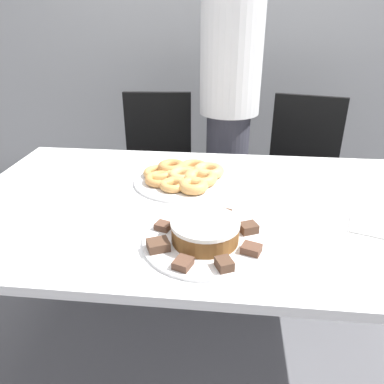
# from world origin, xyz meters

# --- Properties ---
(ground_plane) EXTENTS (12.00, 12.00, 0.00)m
(ground_plane) POSITION_xyz_m (0.00, 0.00, 0.00)
(ground_plane) COLOR slate
(wall_back) EXTENTS (8.00, 0.05, 2.60)m
(wall_back) POSITION_xyz_m (0.00, 1.60, 1.30)
(wall_back) COLOR #A8AAAD
(wall_back) RESTS_ON ground_plane
(table) EXTENTS (1.72, 1.01, 0.73)m
(table) POSITION_xyz_m (0.00, 0.00, 0.65)
(table) COLOR white
(table) RESTS_ON ground_plane
(person_standing) EXTENTS (0.31, 0.31, 1.74)m
(person_standing) POSITION_xyz_m (0.07, 0.78, 0.93)
(person_standing) COLOR #383842
(person_standing) RESTS_ON ground_plane
(office_chair_left) EXTENTS (0.48, 0.48, 0.92)m
(office_chair_left) POSITION_xyz_m (-0.34, 0.83, 0.44)
(office_chair_left) COLOR black
(office_chair_left) RESTS_ON ground_plane
(office_chair_right) EXTENTS (0.53, 0.53, 0.92)m
(office_chair_right) POSITION_xyz_m (0.49, 0.83, 0.44)
(office_chair_right) COLOR black
(office_chair_right) RESTS_ON ground_plane
(plate_cake) EXTENTS (0.36, 0.36, 0.01)m
(plate_cake) POSITION_xyz_m (0.02, -0.26, 0.73)
(plate_cake) COLOR white
(plate_cake) RESTS_ON table
(plate_donuts) EXTENTS (0.38, 0.38, 0.01)m
(plate_donuts) POSITION_xyz_m (-0.10, 0.16, 0.73)
(plate_donuts) COLOR white
(plate_donuts) RESTS_ON table
(frosted_cake) EXTENTS (0.20, 0.20, 0.06)m
(frosted_cake) POSITION_xyz_m (0.02, -0.26, 0.77)
(frosted_cake) COLOR brown
(frosted_cake) RESTS_ON plate_cake
(lamington_0) EXTENTS (0.05, 0.06, 0.03)m
(lamington_0) POSITION_xyz_m (0.08, -0.39, 0.75)
(lamington_0) COLOR #513828
(lamington_0) RESTS_ON plate_cake
(lamington_1) EXTENTS (0.06, 0.06, 0.02)m
(lamington_1) POSITION_xyz_m (0.15, -0.31, 0.75)
(lamington_1) COLOR brown
(lamington_1) RESTS_ON plate_cake
(lamington_2) EXTENTS (0.06, 0.06, 0.03)m
(lamington_2) POSITION_xyz_m (0.15, -0.20, 0.75)
(lamington_2) COLOR #513828
(lamington_2) RESTS_ON plate_cake
(lamington_3) EXTENTS (0.06, 0.06, 0.03)m
(lamington_3) POSITION_xyz_m (0.07, -0.13, 0.75)
(lamington_3) COLOR #513828
(lamington_3) RESTS_ON plate_cake
(lamington_4) EXTENTS (0.05, 0.06, 0.02)m
(lamington_4) POSITION_xyz_m (-0.04, -0.13, 0.75)
(lamington_4) COLOR brown
(lamington_4) RESTS_ON plate_cake
(lamington_5) EXTENTS (0.06, 0.05, 0.02)m
(lamington_5) POSITION_xyz_m (-0.11, -0.21, 0.75)
(lamington_5) COLOR brown
(lamington_5) RESTS_ON plate_cake
(lamington_6) EXTENTS (0.08, 0.07, 0.03)m
(lamington_6) POSITION_xyz_m (-0.10, -0.32, 0.75)
(lamington_6) COLOR #513828
(lamington_6) RESTS_ON plate_cake
(lamington_7) EXTENTS (0.06, 0.06, 0.02)m
(lamington_7) POSITION_xyz_m (-0.03, -0.39, 0.75)
(lamington_7) COLOR brown
(lamington_7) RESTS_ON plate_cake
(donut_0) EXTENTS (0.11, 0.11, 0.04)m
(donut_0) POSITION_xyz_m (-0.10, 0.16, 0.76)
(donut_0) COLOR #E5AD66
(donut_0) RESTS_ON plate_donuts
(donut_1) EXTENTS (0.10, 0.10, 0.03)m
(donut_1) POSITION_xyz_m (-0.12, 0.08, 0.75)
(donut_1) COLOR tan
(donut_1) RESTS_ON plate_donuts
(donut_2) EXTENTS (0.11, 0.11, 0.04)m
(donut_2) POSITION_xyz_m (-0.05, 0.07, 0.76)
(donut_2) COLOR tan
(donut_2) RESTS_ON plate_donuts
(donut_3) EXTENTS (0.13, 0.13, 0.04)m
(donut_3) POSITION_xyz_m (-0.03, 0.14, 0.76)
(donut_3) COLOR tan
(donut_3) RESTS_ON plate_donuts
(donut_4) EXTENTS (0.13, 0.13, 0.04)m
(donut_4) POSITION_xyz_m (-0.00, 0.21, 0.76)
(donut_4) COLOR #E5AD66
(donut_4) RESTS_ON plate_donuts
(donut_5) EXTENTS (0.12, 0.12, 0.03)m
(donut_5) POSITION_xyz_m (-0.06, 0.26, 0.76)
(donut_5) COLOR tan
(donut_5) RESTS_ON plate_donuts
(donut_6) EXTENTS (0.12, 0.12, 0.04)m
(donut_6) POSITION_xyz_m (-0.15, 0.24, 0.76)
(donut_6) COLOR #D18E4C
(donut_6) RESTS_ON plate_donuts
(donut_7) EXTENTS (0.12, 0.12, 0.03)m
(donut_7) POSITION_xyz_m (-0.20, 0.19, 0.75)
(donut_7) COLOR tan
(donut_7) RESTS_ON plate_donuts
(donut_8) EXTENTS (0.12, 0.12, 0.03)m
(donut_8) POSITION_xyz_m (-0.18, 0.12, 0.75)
(donut_8) COLOR #D18E4C
(donut_8) RESTS_ON plate_donuts
(napkin) EXTENTS (0.17, 0.15, 0.01)m
(napkin) POSITION_xyz_m (0.54, -0.13, 0.73)
(napkin) COLOR white
(napkin) RESTS_ON table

